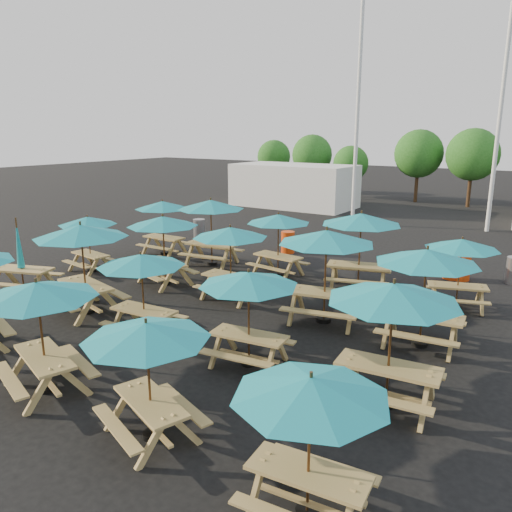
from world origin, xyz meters
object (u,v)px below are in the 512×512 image
Objects in this scene: picnic_unit_5 at (81,235)px; picnic_unit_16 at (311,394)px; picnic_unit_18 at (427,261)px; picnic_unit_19 at (462,247)px; picnic_unit_14 at (326,241)px; waste_bin_3 at (462,267)px; waste_bin_0 at (199,229)px; picnic_unit_15 at (361,223)px; picnic_unit_11 at (278,222)px; picnic_unit_13 at (249,283)px; picnic_unit_3 at (163,208)px; picnic_unit_2 at (88,223)px; picnic_unit_12 at (147,337)px; picnic_unit_9 at (141,264)px; picnic_unit_1 at (21,263)px; waste_bin_2 at (452,266)px; picnic_unit_8 at (37,295)px; picnic_unit_6 at (163,225)px; picnic_unit_7 at (211,208)px; picnic_unit_10 at (230,236)px; picnic_unit_17 at (393,298)px.

picnic_unit_16 is at bearing -7.51° from picnic_unit_5.
picnic_unit_18 is 1.00× the size of picnic_unit_19.
picnic_unit_14 is 4.14m from picnic_unit_19.
waste_bin_3 is at bearing 57.40° from picnic_unit_14.
picnic_unit_19 is at bearing -15.02° from waste_bin_0.
picnic_unit_5 is 8.32m from picnic_unit_15.
picnic_unit_11 reaches higher than picnic_unit_13.
picnic_unit_3 is 0.96× the size of picnic_unit_13.
picnic_unit_12 reaches higher than picnic_unit_2.
picnic_unit_3 is 8.57m from picnic_unit_9.
picnic_unit_13 is at bearing 112.56° from picnic_unit_12.
picnic_unit_1 is 2.68× the size of waste_bin_2.
picnic_unit_8 is 9.44m from picnic_unit_11.
picnic_unit_12 is (5.85, -6.42, -0.21)m from picnic_unit_6.
picnic_unit_3 reaches higher than picnic_unit_19.
waste_bin_2 is at bearing 37.01° from picnic_unit_2.
picnic_unit_12 is 9.44m from picnic_unit_15.
picnic_unit_6 is 0.94× the size of picnic_unit_14.
picnic_unit_15 is (5.60, 3.00, 0.18)m from picnic_unit_6.
picnic_unit_14 is (3.29, 3.36, 0.36)m from picnic_unit_9.
waste_bin_2 is (7.80, 6.01, -1.58)m from picnic_unit_6.
picnic_unit_3 is 2.70m from picnic_unit_7.
picnic_unit_19 is at bearing 34.77° from picnic_unit_6.
waste_bin_3 is (11.98, -0.31, 0.00)m from waste_bin_0.
waste_bin_0 is at bearing 144.03° from picnic_unit_15.
waste_bin_2 and waste_bin_3 have the same top height.
picnic_unit_9 is 4.38m from picnic_unit_12.
picnic_unit_5 is at bearing 153.52° from picnic_unit_16.
waste_bin_0 is (-0.90, 3.31, -1.50)m from picnic_unit_3.
picnic_unit_3 is 0.81× the size of picnic_unit_6.
picnic_unit_16 is 2.49× the size of waste_bin_0.
picnic_unit_10 is 2.52× the size of waste_bin_2.
picnic_unit_12 is (5.81, -3.23, -0.41)m from picnic_unit_5.
picnic_unit_5 reaches higher than picnic_unit_3.
picnic_unit_10 is 2.96m from picnic_unit_11.
waste_bin_0 is (-12.63, 9.59, -1.65)m from picnic_unit_17.
picnic_unit_19 is at bearing 76.87° from picnic_unit_8.
picnic_unit_12 is at bearing -65.12° from picnic_unit_7.
picnic_unit_5 is at bearing 170.89° from picnic_unit_13.
picnic_unit_5 is (3.12, -0.01, 1.23)m from picnic_unit_1.
picnic_unit_12 is 4.32m from picnic_unit_17.
picnic_unit_8 is 1.08× the size of picnic_unit_18.
picnic_unit_15 reaches higher than picnic_unit_16.
picnic_unit_5 reaches higher than picnic_unit_8.
waste_bin_3 is (8.39, 3.21, -1.75)m from picnic_unit_7.
picnic_unit_3 is at bearing 69.09° from picnic_unit_1.
picnic_unit_7 is 3.17× the size of waste_bin_3.
picnic_unit_2 is 13.18m from waste_bin_3.
picnic_unit_8 is 3.02m from picnic_unit_9.
picnic_unit_7 is 8.91m from picnic_unit_19.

